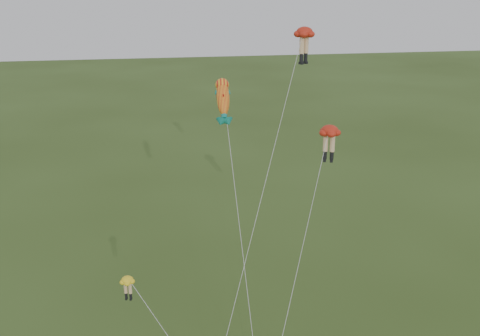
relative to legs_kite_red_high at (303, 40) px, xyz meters
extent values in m
ellipsoid|color=red|center=(0.13, 0.17, 0.50)|extent=(2.05, 2.05, 0.74)
cylinder|color=#F0C18E|center=(-0.06, 0.05, -0.37)|extent=(0.33, 0.33, 1.14)
cylinder|color=black|center=(-0.06, 0.05, -1.22)|extent=(0.26, 0.26, 0.57)
cube|color=black|center=(-0.06, 0.05, -1.59)|extent=(0.33, 0.38, 0.17)
cylinder|color=#F0C18E|center=(0.32, 0.29, -0.37)|extent=(0.33, 0.33, 1.14)
cylinder|color=black|center=(0.32, 0.29, -1.22)|extent=(0.26, 0.26, 0.57)
cube|color=black|center=(0.32, 0.29, -1.59)|extent=(0.33, 0.38, 0.17)
cylinder|color=silver|center=(-3.89, -5.20, -9.25)|extent=(8.07, 10.77, 20.26)
ellipsoid|color=red|center=(1.53, -2.10, -5.92)|extent=(2.03, 2.03, 0.78)
cylinder|color=#F0C18E|center=(1.31, -2.01, -6.84)|extent=(0.35, 0.35, 1.19)
cylinder|color=black|center=(1.31, -2.01, -7.73)|extent=(0.27, 0.27, 0.59)
cube|color=black|center=(1.31, -2.01, -8.11)|extent=(0.31, 0.39, 0.17)
cylinder|color=#F0C18E|center=(1.75, -2.19, -6.84)|extent=(0.35, 0.35, 1.19)
cylinder|color=black|center=(1.75, -2.19, -7.73)|extent=(0.27, 0.27, 0.59)
cube|color=black|center=(1.75, -2.19, -8.11)|extent=(0.31, 0.39, 0.17)
cylinder|color=silver|center=(-1.92, -7.65, -12.46)|extent=(6.93, 11.14, 13.85)
ellipsoid|color=yellow|center=(-12.41, -9.41, -11.92)|extent=(1.09, 1.09, 0.43)
cylinder|color=#F0C18E|center=(-12.53, -9.37, -12.43)|extent=(0.19, 0.19, 0.66)
cylinder|color=black|center=(-12.53, -9.37, -12.92)|extent=(0.15, 0.15, 0.33)
cube|color=black|center=(-12.53, -9.37, -13.13)|extent=(0.16, 0.22, 0.10)
cylinder|color=#F0C18E|center=(-12.28, -9.45, -12.43)|extent=(0.19, 0.19, 0.66)
cylinder|color=black|center=(-12.28, -9.45, -12.92)|extent=(0.15, 0.15, 0.33)
cube|color=black|center=(-12.28, -9.45, -13.13)|extent=(0.16, 0.22, 0.10)
ellipsoid|color=yellow|center=(-6.13, -3.86, -2.94)|extent=(1.07, 2.51, 2.59)
sphere|color=yellow|center=(-6.13, -3.86, -2.94)|extent=(0.99, 1.33, 1.27)
cone|color=#137E70|center=(-6.13, -3.86, -2.94)|extent=(0.78, 1.26, 1.19)
cone|color=#137E70|center=(-6.13, -3.86, -2.94)|extent=(0.78, 1.26, 1.19)
cone|color=#137E70|center=(-6.13, -3.86, -2.94)|extent=(0.45, 0.70, 0.66)
cone|color=#137E70|center=(-6.13, -3.86, -2.94)|extent=(0.45, 0.70, 0.66)
cone|color=red|center=(-6.13, -3.86, -2.94)|extent=(0.48, 0.69, 0.66)
cylinder|color=silver|center=(-5.69, -7.96, -11.16)|extent=(0.91, 8.22, 16.45)
camera|label=1|loc=(-10.67, -36.09, 3.80)|focal=40.00mm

